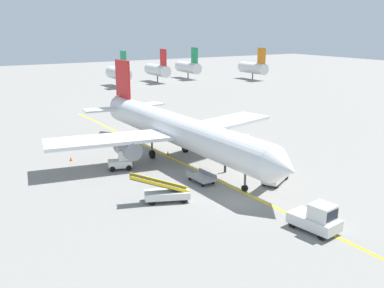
# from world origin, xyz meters

# --- Properties ---
(ground_plane) EXTENTS (300.00, 300.00, 0.00)m
(ground_plane) POSITION_xyz_m (0.00, 0.00, 0.00)
(ground_plane) COLOR gray
(taxi_line_yellow) EXTENTS (3.35, 79.95, 0.01)m
(taxi_line_yellow) POSITION_xyz_m (0.92, 5.00, 0.00)
(taxi_line_yellow) COLOR yellow
(taxi_line_yellow) RESTS_ON ground
(airliner) EXTENTS (28.59, 35.30, 10.10)m
(airliner) POSITION_xyz_m (0.90, 13.63, 3.42)
(airliner) COLOR white
(airliner) RESTS_ON ground
(pushback_tug) EXTENTS (2.43, 3.85, 2.20)m
(pushback_tug) POSITION_xyz_m (0.86, -7.43, 0.99)
(pushback_tug) COLOR silver
(pushback_tug) RESTS_ON ground
(baggage_tug_near_wing) EXTENTS (2.68, 1.96, 2.10)m
(baggage_tug_near_wing) POSITION_xyz_m (-5.80, 13.12, 0.93)
(baggage_tug_near_wing) COLOR silver
(baggage_tug_near_wing) RESTS_ON ground
(baggage_tug_by_cargo_door) EXTENTS (2.20, 2.73, 2.10)m
(baggage_tug_by_cargo_door) POSITION_xyz_m (8.84, 11.85, 0.93)
(baggage_tug_by_cargo_door) COLOR silver
(baggage_tug_by_cargo_door) RESTS_ON ground
(belt_loader_forward_hold) EXTENTS (4.99, 3.48, 2.59)m
(belt_loader_forward_hold) POSITION_xyz_m (5.18, 1.84, 0.78)
(belt_loader_forward_hold) COLOR silver
(belt_loader_forward_hold) RESTS_ON ground
(belt_loader_aft_hold) EXTENTS (5.11, 3.03, 2.59)m
(belt_loader_aft_hold) POSITION_xyz_m (-5.86, 3.19, 0.78)
(belt_loader_aft_hold) COLOR silver
(belt_loader_aft_hold) RESTS_ON ground
(baggage_cart_loaded) EXTENTS (1.73, 3.80, 0.94)m
(baggage_cart_loaded) POSITION_xyz_m (-0.78, 5.57, 0.47)
(baggage_cart_loaded) COLOR #A5A5A8
(baggage_cart_loaded) RESTS_ON ground
(ground_crew_marshaller) EXTENTS (0.36, 0.24, 1.70)m
(ground_crew_marshaller) POSITION_xyz_m (2.88, 6.81, 0.91)
(ground_crew_marshaller) COLOR #26262D
(ground_crew_marshaller) RESTS_ON ground
(safety_cone_nose_left) EXTENTS (0.36, 0.36, 0.44)m
(safety_cone_nose_left) POSITION_xyz_m (-9.45, 18.83, 0.22)
(safety_cone_nose_left) COLOR orange
(safety_cone_nose_left) RESTS_ON ground
(safety_cone_nose_right) EXTENTS (0.36, 0.36, 0.44)m
(safety_cone_nose_right) POSITION_xyz_m (0.80, 15.27, 0.22)
(safety_cone_nose_right) COLOR orange
(safety_cone_nose_right) RESTS_ON ground
(distant_aircraft_far_left) EXTENTS (3.00, 10.10, 8.80)m
(distant_aircraft_far_left) POSITION_xyz_m (18.50, 74.18, 3.22)
(distant_aircraft_far_left) COLOR silver
(distant_aircraft_far_left) RESTS_ON ground
(distant_aircraft_mid_left) EXTENTS (3.00, 10.10, 8.80)m
(distant_aircraft_mid_left) POSITION_xyz_m (30.61, 76.91, 3.22)
(distant_aircraft_mid_left) COLOR silver
(distant_aircraft_mid_left) RESTS_ON ground
(distant_aircraft_mid_right) EXTENTS (3.00, 10.10, 8.80)m
(distant_aircraft_mid_right) POSITION_xyz_m (41.77, 79.75, 3.22)
(distant_aircraft_mid_right) COLOR silver
(distant_aircraft_mid_right) RESTS_ON ground
(distant_aircraft_far_right) EXTENTS (3.00, 10.10, 8.80)m
(distant_aircraft_far_right) POSITION_xyz_m (56.34, 68.71, 3.22)
(distant_aircraft_far_right) COLOR silver
(distant_aircraft_far_right) RESTS_ON ground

